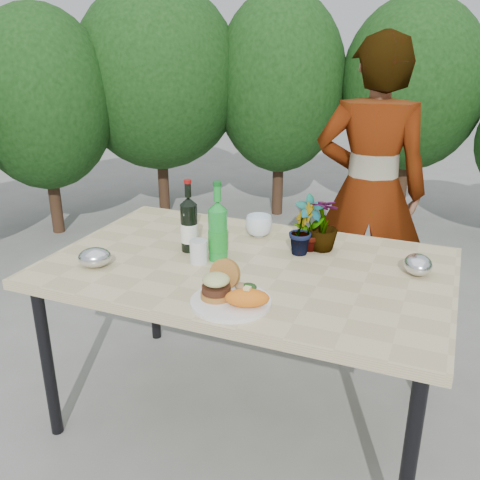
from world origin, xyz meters
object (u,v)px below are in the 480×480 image
at_px(person, 370,192).
at_px(wine_bottle, 189,225).
at_px(dinner_plate, 231,302).
at_px(patio_table, 247,276).

bearing_deg(person, wine_bottle, 48.70).
bearing_deg(dinner_plate, wine_bottle, 133.01).
bearing_deg(dinner_plate, patio_table, 102.29).
relative_size(patio_table, wine_bottle, 5.13).
height_order(patio_table, person, person).
height_order(dinner_plate, person, person).
relative_size(patio_table, person, 0.98).
bearing_deg(person, dinner_plate, 70.51).
relative_size(wine_bottle, person, 0.19).
relative_size(patio_table, dinner_plate, 5.71).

